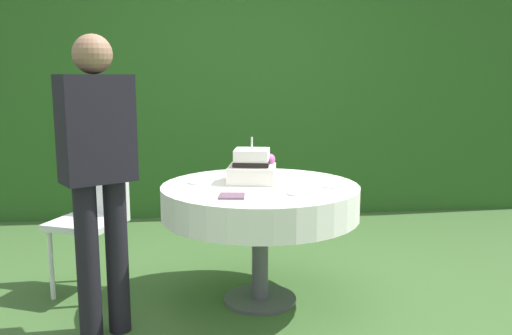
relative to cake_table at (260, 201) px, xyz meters
name	(u,v)px	position (x,y,z in m)	size (l,w,h in m)	color
ground_plane	(260,300)	(0.00, 0.00, -0.64)	(20.00, 20.00, 0.00)	#3D602D
foliage_hedge	(234,78)	(0.00, 2.34, 0.74)	(6.81, 0.53, 2.75)	#28561E
cake_table	(260,201)	(0.00, 0.00, 0.00)	(1.20, 1.20, 0.74)	#4C4C51
wedding_cake	(252,167)	(-0.04, 0.09, 0.19)	(0.33, 0.33, 0.28)	white
serving_plate_near	(333,186)	(0.43, -0.11, 0.11)	(0.13, 0.13, 0.01)	white
serving_plate_far	(198,182)	(-0.38, 0.09, 0.11)	(0.12, 0.12, 0.01)	white
serving_plate_left	(297,193)	(0.18, -0.28, 0.11)	(0.12, 0.12, 0.01)	white
napkin_stack	(232,196)	(-0.19, -0.31, 0.11)	(0.14, 0.14, 0.01)	#6B4C60
garden_chair	(93,209)	(-1.06, 0.32, -0.10)	(0.52, 0.52, 0.89)	white
standing_person	(98,167)	(-0.89, -0.36, 0.29)	(0.41, 0.35, 1.60)	black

